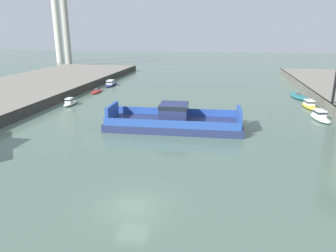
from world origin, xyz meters
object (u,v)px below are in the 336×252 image
at_px(chain_ferry, 174,121).
at_px(moored_boat_far_left, 70,102).
at_px(moored_boat_far_right, 299,96).
at_px(moored_boat_upstream_a, 310,105).
at_px(moored_boat_upstream_b, 97,92).
at_px(smokestack_distant_b, 65,22).
at_px(moored_boat_mid_right, 111,83).
at_px(smokestack_distant_a, 56,19).
at_px(moored_boat_mid_left, 320,116).

height_order(chain_ferry, moored_boat_far_left, chain_ferry).
distance_m(moored_boat_far_right, moored_boat_upstream_a, 9.63).
height_order(moored_boat_upstream_b, smokestack_distant_b, smokestack_distant_b).
relative_size(moored_boat_upstream_a, moored_boat_upstream_b, 1.25).
distance_m(moored_boat_mid_right, moored_boat_upstream_a, 48.56).
bearing_deg(moored_boat_upstream_a, smokestack_distant_a, 140.55).
xyz_separation_m(moored_boat_mid_left, smokestack_distant_a, (-91.02, 83.80, 18.61)).
height_order(chain_ferry, smokestack_distant_b, smokestack_distant_b).
bearing_deg(moored_boat_upstream_a, moored_boat_mid_right, 159.53).
bearing_deg(moored_boat_upstream_a, moored_boat_mid_left, -92.67).
distance_m(moored_boat_far_left, moored_boat_far_right, 48.04).
height_order(chain_ferry, smokestack_distant_a, smokestack_distant_a).
bearing_deg(chain_ferry, moored_boat_upstream_b, 132.15).
bearing_deg(smokestack_distant_b, moored_boat_far_right, -32.81).
bearing_deg(smokestack_distant_a, moored_boat_upstream_a, -39.45).
height_order(moored_boat_upstream_a, smokestack_distant_b, smokestack_distant_b).
relative_size(moored_boat_upstream_a, smokestack_distant_a, 0.18).
distance_m(chain_ferry, moored_boat_far_right, 35.71).
xyz_separation_m(moored_boat_mid_right, moored_boat_upstream_b, (0.11, -9.91, -0.33)).
relative_size(moored_boat_far_left, moored_boat_upstream_b, 0.99).
xyz_separation_m(moored_boat_upstream_a, smokestack_distant_a, (-91.42, 75.23, 18.67)).
bearing_deg(moored_boat_mid_right, moored_boat_upstream_b, -89.39).
xyz_separation_m(moored_boat_far_right, moored_boat_upstream_a, (-0.03, -9.63, 0.23)).
height_order(moored_boat_upstream_b, smokestack_distant_a, smokestack_distant_a).
height_order(moored_boat_far_left, moored_boat_far_right, moored_boat_far_left).
distance_m(moored_boat_far_left, smokestack_distant_b, 77.39).
distance_m(chain_ferry, moored_boat_far_left, 25.17).
bearing_deg(moored_boat_upstream_b, smokestack_distant_b, 122.52).
height_order(moored_boat_far_left, moored_boat_upstream_a, moored_boat_far_left).
bearing_deg(smokestack_distant_b, chain_ferry, -54.19).
distance_m(moored_boat_mid_right, smokestack_distant_a, 76.48).
xyz_separation_m(moored_boat_mid_right, smokestack_distant_a, (-45.93, 58.25, 18.63)).
bearing_deg(smokestack_distant_b, moored_boat_mid_right, -52.11).
distance_m(chain_ferry, moored_boat_upstream_b, 33.32).
bearing_deg(chain_ferry, smokestack_distant_a, 126.37).
bearing_deg(moored_boat_upstream_b, moored_boat_far_right, 3.21).
height_order(moored_boat_far_right, moored_boat_upstream_a, moored_boat_upstream_a).
height_order(moored_boat_mid_right, moored_boat_far_left, moored_boat_mid_right).
bearing_deg(moored_boat_far_right, moored_boat_mid_right, 170.82).
bearing_deg(moored_boat_far_left, smokestack_distant_a, 119.53).
bearing_deg(moored_boat_mid_right, moored_boat_far_left, -89.72).
bearing_deg(moored_boat_upstream_b, moored_boat_far_left, -89.98).
relative_size(moored_boat_mid_right, smokestack_distant_a, 0.22).
relative_size(moored_boat_upstream_a, smokestack_distant_b, 0.20).
bearing_deg(smokestack_distant_b, moored_boat_upstream_a, -37.44).
relative_size(moored_boat_far_left, smokestack_distant_b, 0.15).
relative_size(chain_ferry, smokestack_distant_b, 0.61).
xyz_separation_m(moored_boat_mid_left, moored_boat_upstream_a, (0.40, 8.57, -0.06)).
bearing_deg(moored_boat_mid_right, moored_boat_far_right, -9.18).
distance_m(moored_boat_mid_right, smokestack_distant_b, 58.46).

